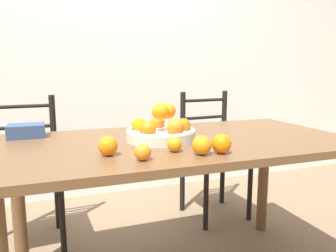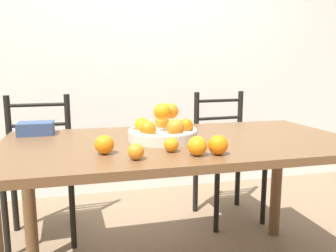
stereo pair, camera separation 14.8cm
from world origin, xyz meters
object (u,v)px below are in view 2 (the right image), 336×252
Objects in this scene: chair_left at (40,170)px; chair_right at (226,157)px; book_stack at (36,128)px; orange_loose_3 at (197,146)px; orange_loose_2 at (171,145)px; fruit_bowl at (163,130)px; orange_loose_0 at (136,151)px; orange_loose_4 at (104,144)px; orange_loose_1 at (218,145)px.

chair_left is 1.33m from chair_right.
orange_loose_3 is at bearing -42.24° from book_stack.
chair_left is (-0.65, 0.94, -0.34)m from orange_loose_2.
chair_right is (1.33, -0.00, 0.00)m from chair_left.
orange_loose_3 is at bearing -124.97° from chair_right.
fruit_bowl is 5.45× the size of orange_loose_2.
orange_loose_2 is at bearing -58.51° from chair_left.
fruit_bowl is at bearing 60.17° from orange_loose_0.
orange_loose_2 is (0.16, 0.08, -0.00)m from orange_loose_0.
orange_loose_4 is at bearing -141.11° from chair_right.
book_stack is at bearing 122.97° from orange_loose_4.
orange_loose_3 reaches higher than orange_loose_0.
orange_loose_4 is 1.04m from chair_left.
orange_loose_3 is 0.45× the size of book_stack.
orange_loose_0 is 0.07× the size of chair_left.
chair_left is at bearing 128.44° from orange_loose_1.
orange_loose_1 reaches higher than book_stack.
orange_loose_0 is at bearing -67.62° from chair_left.
book_stack is at bearing 153.79° from fruit_bowl.
orange_loose_0 is 0.16m from orange_loose_4.
fruit_bowl reaches higher than chair_right.
orange_loose_1 reaches higher than orange_loose_2.
orange_loose_4 is (-0.27, 0.03, 0.01)m from orange_loose_2.
fruit_bowl is at bearing 34.41° from orange_loose_4.
orange_loose_1 is (0.15, -0.32, -0.01)m from fruit_bowl.
chair_right is at bearing 63.68° from orange_loose_1.
book_stack is (-0.62, 0.30, -0.02)m from fruit_bowl.
book_stack is (0.05, -0.40, 0.34)m from chair_left.
orange_loose_3 is (0.06, -0.31, -0.01)m from fruit_bowl.
orange_loose_0 is 1.03× the size of orange_loose_2.
orange_loose_2 is (-0.02, -0.23, -0.02)m from fruit_bowl.
orange_loose_1 is 0.08× the size of chair_right.
orange_loose_4 is 0.08× the size of chair_right.
orange_loose_4 is at bearing 164.56° from orange_loose_1.
orange_loose_3 is 1.00× the size of orange_loose_4.
chair_left is at bearing 112.49° from orange_loose_4.
orange_loose_4 is (-0.29, -0.20, -0.01)m from fruit_bowl.
orange_loose_0 is at bearing -152.59° from orange_loose_2.
orange_loose_3 is at bearing -0.03° from orange_loose_0.
book_stack is at bearing 125.21° from orange_loose_0.
chair_left is at bearing 96.95° from book_stack.
orange_loose_2 is 0.78× the size of orange_loose_3.
orange_loose_3 is (0.08, -0.08, 0.01)m from orange_loose_2.
book_stack is at bearing -86.08° from chair_left.
chair_left is at bearing 124.51° from orange_loose_2.
fruit_bowl is 1.04m from chair_left.
chair_right is at bearing 43.66° from orange_loose_4.
orange_loose_1 is 1.01× the size of orange_loose_4.
chair_left is 1.00× the size of chair_right.
orange_loose_1 is at bearing -54.58° from chair_left.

